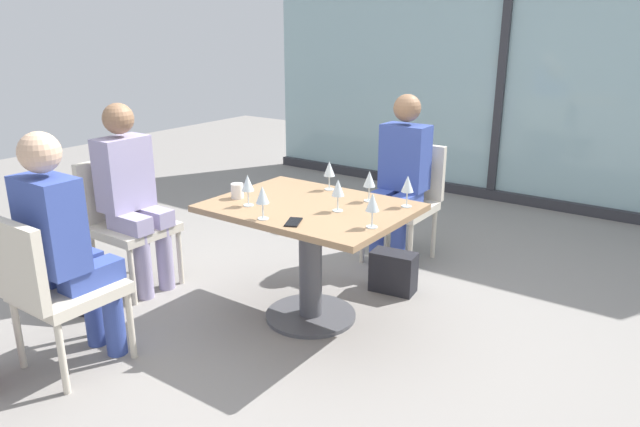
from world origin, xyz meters
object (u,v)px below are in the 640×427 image
Objects in this scene: wine_glass_4 at (248,184)px; cell_phone_on_table at (294,222)px; person_side_end at (131,189)px; wine_glass_1 at (338,189)px; handbag_0 at (82,291)px; chair_near_window at (406,195)px; dining_table_main at (310,237)px; chair_side_end at (124,216)px; person_near_window at (401,172)px; chair_front_left at (50,284)px; wine_glass_5 at (408,185)px; coffee_cup at (237,191)px; wine_glass_3 at (262,196)px; wine_glass_2 at (369,180)px; wine_glass_0 at (329,169)px; wine_glass_6 at (373,203)px; handbag_2 at (393,272)px; person_front_left at (64,240)px.

wine_glass_4 is 1.28× the size of cell_phone_on_table.
wine_glass_1 is (1.42, 0.32, 0.16)m from person_side_end.
chair_near_window is at bearing 32.38° from handbag_0.
chair_side_end is at bearing -166.33° from dining_table_main.
person_side_end is (-1.22, -0.32, 0.17)m from dining_table_main.
person_near_window is 1.44m from cell_phone_on_table.
chair_front_left is 6.04× the size of cell_phone_on_table.
wine_glass_4 is 0.92m from wine_glass_5.
wine_glass_5 reaches higher than handbag_0.
dining_table_main is at bearing 86.62° from cell_phone_on_table.
dining_table_main is 1.31× the size of chair_side_end.
handbag_0 is (-0.78, -0.63, -0.64)m from coffee_cup.
handbag_0 is at bearing -151.57° from wine_glass_1.
dining_table_main is at bearing -148.38° from wine_glass_5.
wine_glass_3 is at bearing -129.21° from wine_glass_5.
wine_glass_5 reaches higher than coffee_cup.
dining_table_main is at bearing -132.48° from wine_glass_2.
wine_glass_5 is 2.13m from handbag_0.
wine_glass_0 is at bearing 130.68° from wine_glass_1.
wine_glass_1 is 1.00× the size of wine_glass_5.
handbag_0 is at bearing -147.86° from wine_glass_5.
wine_glass_0 and wine_glass_5 have the same top height.
wine_glass_3 is (0.66, 0.88, 0.37)m from chair_front_left.
dining_table_main is at bearing 164.89° from wine_glass_6.
chair_near_window is (0.71, 2.47, 0.00)m from chair_front_left.
person_near_window is 0.97m from wine_glass_5.
wine_glass_2 is (0.96, 1.50, 0.37)m from chair_front_left.
person_side_end is at bearing -158.13° from wine_glass_2.
coffee_cup is (0.89, 0.18, 0.28)m from chair_side_end.
handbag_2 is at bearing 41.06° from wine_glass_0.
wine_glass_5 is at bearing 34.05° from wine_glass_4.
wine_glass_1 reaches higher than coffee_cup.
wine_glass_2 reaches higher than coffee_cup.
chair_side_end is at bearing -130.54° from chair_near_window.
person_near_window reaches higher than handbag_2.
handbag_0 is at bearing -143.48° from handbag_2.
chair_front_left is 4.70× the size of wine_glass_5.
wine_glass_0 is at bearing 28.06° from chair_side_end.
wine_glass_0 is (0.62, 1.57, 0.37)m from chair_front_left.
handbag_2 is (1.57, 0.95, -0.36)m from chair_side_end.
person_near_window is 6.81× the size of wine_glass_2.
chair_side_end is 1.12m from wine_glass_4.
person_front_left reaches higher than chair_side_end.
cell_phone_on_table is (-0.08, -0.31, -0.13)m from wine_glass_1.
wine_glass_2 is 0.62× the size of handbag_0.
chair_front_left is 1.06m from person_side_end.
handbag_2 is (0.68, 0.77, -0.64)m from coffee_cup.
person_near_window reaches higher than wine_glass_3.
handbag_0 is (-1.34, -0.46, -0.59)m from cell_phone_on_table.
chair_front_left is at bearing -137.76° from wine_glass_6.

